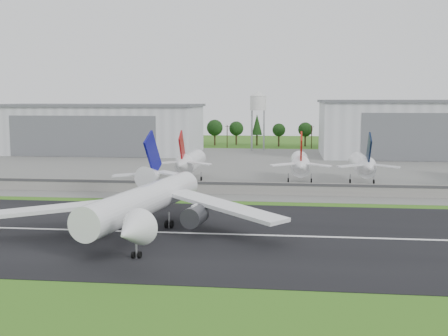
# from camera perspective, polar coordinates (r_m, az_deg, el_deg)

# --- Properties ---
(ground) EXTENTS (600.00, 600.00, 0.00)m
(ground) POSITION_cam_1_polar(r_m,az_deg,el_deg) (97.17, 0.11, -8.20)
(ground) COLOR #356718
(ground) RESTS_ON ground
(runway) EXTENTS (320.00, 60.00, 0.10)m
(runway) POSITION_cam_1_polar(r_m,az_deg,el_deg) (106.78, 0.73, -6.77)
(runway) COLOR black
(runway) RESTS_ON ground
(runway_centerline) EXTENTS (220.00, 1.00, 0.02)m
(runway_centerline) POSITION_cam_1_polar(r_m,az_deg,el_deg) (106.77, 0.73, -6.74)
(runway_centerline) COLOR white
(runway_centerline) RESTS_ON runway
(apron) EXTENTS (320.00, 150.00, 0.10)m
(apron) POSITION_cam_1_polar(r_m,az_deg,el_deg) (214.93, 3.78, 0.20)
(apron) COLOR slate
(apron) RESTS_ON ground
(blast_fence) EXTENTS (240.00, 0.61, 3.50)m
(blast_fence) POSITION_cam_1_polar(r_m,az_deg,el_deg) (150.40, 2.52, -2.05)
(blast_fence) COLOR gray
(blast_fence) RESTS_ON ground
(hangar_west) EXTENTS (97.00, 44.00, 23.20)m
(hangar_west) POSITION_cam_1_polar(r_m,az_deg,el_deg) (273.90, -12.69, 3.95)
(hangar_west) COLOR silver
(hangar_west) RESTS_ON ground
(hangar_east) EXTENTS (102.00, 47.00, 25.20)m
(hangar_east) POSITION_cam_1_polar(r_m,az_deg,el_deg) (266.26, 20.70, 3.80)
(hangar_east) COLOR silver
(hangar_east) RESTS_ON ground
(water_tower) EXTENTS (8.40, 8.40, 29.40)m
(water_tower) POSITION_cam_1_polar(r_m,az_deg,el_deg) (278.59, 3.48, 6.81)
(water_tower) COLOR #99999E
(water_tower) RESTS_ON ground
(utility_poles) EXTENTS (230.00, 3.00, 12.00)m
(utility_poles) POSITION_cam_1_polar(r_m,az_deg,el_deg) (294.45, 4.58, 2.03)
(utility_poles) COLOR black
(utility_poles) RESTS_ON ground
(treeline) EXTENTS (320.00, 16.00, 22.00)m
(treeline) POSITION_cam_1_polar(r_m,az_deg,el_deg) (309.39, 4.69, 2.27)
(treeline) COLOR black
(treeline) RESTS_ON ground
(main_airliner) EXTENTS (56.37, 59.06, 18.17)m
(main_airliner) POSITION_cam_1_polar(r_m,az_deg,el_deg) (108.27, -8.07, -4.03)
(main_airliner) COLOR white
(main_airliner) RESTS_ON runway
(parked_jet_red_a) EXTENTS (7.36, 31.29, 16.67)m
(parked_jet_red_a) POSITION_cam_1_polar(r_m,az_deg,el_deg) (173.55, -3.55, 0.61)
(parked_jet_red_a) COLOR silver
(parked_jet_red_a) RESTS_ON ground
(parked_jet_red_b) EXTENTS (7.36, 31.29, 16.63)m
(parked_jet_red_b) POSITION_cam_1_polar(r_m,az_deg,el_deg) (170.83, 7.74, 0.44)
(parked_jet_red_b) COLOR white
(parked_jet_red_b) RESTS_ON ground
(parked_jet_navy) EXTENTS (7.36, 31.29, 16.53)m
(parked_jet_navy) POSITION_cam_1_polar(r_m,az_deg,el_deg) (172.19, 13.94, 0.32)
(parked_jet_navy) COLOR white
(parked_jet_navy) RESTS_ON ground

